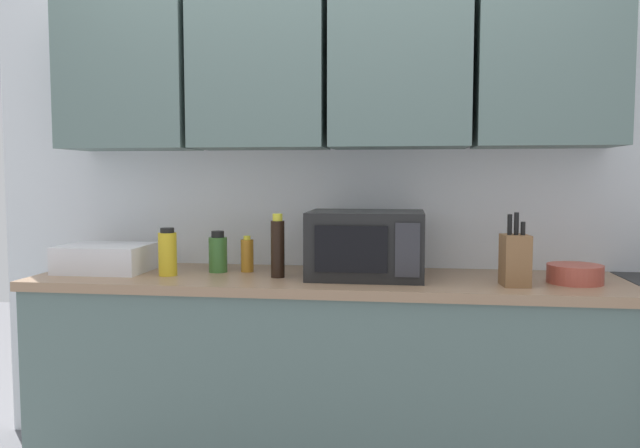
{
  "coord_description": "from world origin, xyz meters",
  "views": [
    {
      "loc": [
        0.34,
        -2.89,
        1.33
      ],
      "look_at": [
        -0.03,
        -0.25,
        1.12
      ],
      "focal_mm": 34.6,
      "sensor_mm": 36.0,
      "label": 1
    }
  ],
  "objects_px": {
    "knife_block": "(515,259)",
    "bottle_yellow_mustard": "(168,253)",
    "microwave": "(366,244)",
    "bowl_ceramic_small": "(575,274)",
    "bottle_amber_vinegar": "(247,255)",
    "bottle_soy_dark": "(278,247)",
    "bottle_green_oil": "(218,253)",
    "dish_rack": "(106,258)"
  },
  "relations": [
    {
      "from": "bottle_yellow_mustard",
      "to": "dish_rack",
      "type": "bearing_deg",
      "value": 167.18
    },
    {
      "from": "microwave",
      "to": "knife_block",
      "type": "xyz_separation_m",
      "value": [
        0.59,
        -0.12,
        -0.04
      ]
    },
    {
      "from": "bottle_amber_vinegar",
      "to": "bottle_green_oil",
      "type": "xyz_separation_m",
      "value": [
        -0.13,
        -0.03,
        0.01
      ]
    },
    {
      "from": "bottle_amber_vinegar",
      "to": "bottle_yellow_mustard",
      "type": "bearing_deg",
      "value": -154.55
    },
    {
      "from": "dish_rack",
      "to": "knife_block",
      "type": "distance_m",
      "value": 1.76
    },
    {
      "from": "bottle_amber_vinegar",
      "to": "bottle_soy_dark",
      "type": "relative_size",
      "value": 0.6
    },
    {
      "from": "bottle_green_oil",
      "to": "bottle_amber_vinegar",
      "type": "bearing_deg",
      "value": 12.28
    },
    {
      "from": "dish_rack",
      "to": "bottle_yellow_mustard",
      "type": "height_order",
      "value": "bottle_yellow_mustard"
    },
    {
      "from": "bottle_amber_vinegar",
      "to": "bowl_ceramic_small",
      "type": "bearing_deg",
      "value": -4.47
    },
    {
      "from": "bottle_soy_dark",
      "to": "bowl_ceramic_small",
      "type": "relative_size",
      "value": 1.24
    },
    {
      "from": "bottle_amber_vinegar",
      "to": "knife_block",
      "type": "bearing_deg",
      "value": -10.05
    },
    {
      "from": "bottle_amber_vinegar",
      "to": "bowl_ceramic_small",
      "type": "xyz_separation_m",
      "value": [
        1.37,
        -0.11,
        -0.04
      ]
    },
    {
      "from": "microwave",
      "to": "bowl_ceramic_small",
      "type": "relative_size",
      "value": 2.21
    },
    {
      "from": "microwave",
      "to": "bottle_green_oil",
      "type": "xyz_separation_m",
      "value": [
        -0.66,
        0.05,
        -0.05
      ]
    },
    {
      "from": "bottle_soy_dark",
      "to": "microwave",
      "type": "bearing_deg",
      "value": 8.78
    },
    {
      "from": "bottle_yellow_mustard",
      "to": "bowl_ceramic_small",
      "type": "xyz_separation_m",
      "value": [
        1.69,
        0.04,
        -0.06
      ]
    },
    {
      "from": "bottle_amber_vinegar",
      "to": "bottle_yellow_mustard",
      "type": "distance_m",
      "value": 0.35
    },
    {
      "from": "microwave",
      "to": "bowl_ceramic_small",
      "type": "xyz_separation_m",
      "value": [
        0.84,
        -0.03,
        -0.1
      ]
    },
    {
      "from": "bottle_amber_vinegar",
      "to": "bottle_green_oil",
      "type": "bearing_deg",
      "value": -167.72
    },
    {
      "from": "knife_block",
      "to": "bottle_amber_vinegar",
      "type": "relative_size",
      "value": 1.78
    },
    {
      "from": "dish_rack",
      "to": "knife_block",
      "type": "relative_size",
      "value": 1.32
    },
    {
      "from": "knife_block",
      "to": "bottle_green_oil",
      "type": "bearing_deg",
      "value": 172.18
    },
    {
      "from": "dish_rack",
      "to": "bottle_amber_vinegar",
      "type": "distance_m",
      "value": 0.64
    },
    {
      "from": "knife_block",
      "to": "bottle_green_oil",
      "type": "height_order",
      "value": "knife_block"
    },
    {
      "from": "bottle_amber_vinegar",
      "to": "microwave",
      "type": "bearing_deg",
      "value": -8.11
    },
    {
      "from": "knife_block",
      "to": "bowl_ceramic_small",
      "type": "xyz_separation_m",
      "value": [
        0.25,
        0.09,
        -0.07
      ]
    },
    {
      "from": "bowl_ceramic_small",
      "to": "knife_block",
      "type": "bearing_deg",
      "value": -159.73
    },
    {
      "from": "knife_block",
      "to": "bottle_yellow_mustard",
      "type": "height_order",
      "value": "knife_block"
    },
    {
      "from": "knife_block",
      "to": "bowl_ceramic_small",
      "type": "distance_m",
      "value": 0.27
    },
    {
      "from": "bottle_green_oil",
      "to": "microwave",
      "type": "bearing_deg",
      "value": -4.22
    },
    {
      "from": "bottle_green_oil",
      "to": "bowl_ceramic_small",
      "type": "relative_size",
      "value": 0.85
    },
    {
      "from": "bottle_amber_vinegar",
      "to": "bottle_soy_dark",
      "type": "height_order",
      "value": "bottle_soy_dark"
    },
    {
      "from": "bottle_yellow_mustard",
      "to": "bottle_soy_dark",
      "type": "bearing_deg",
      "value": 1.85
    },
    {
      "from": "microwave",
      "to": "bottle_green_oil",
      "type": "bearing_deg",
      "value": 175.78
    },
    {
      "from": "bottle_soy_dark",
      "to": "bowl_ceramic_small",
      "type": "height_order",
      "value": "bottle_soy_dark"
    },
    {
      "from": "bottle_soy_dark",
      "to": "bottle_amber_vinegar",
      "type": "bearing_deg",
      "value": 141.44
    },
    {
      "from": "bottle_amber_vinegar",
      "to": "bottle_green_oil",
      "type": "height_order",
      "value": "bottle_green_oil"
    },
    {
      "from": "bottle_green_oil",
      "to": "bottle_yellow_mustard",
      "type": "xyz_separation_m",
      "value": [
        -0.19,
        -0.12,
        0.01
      ]
    },
    {
      "from": "dish_rack",
      "to": "bottle_amber_vinegar",
      "type": "bearing_deg",
      "value": 6.89
    },
    {
      "from": "bottle_yellow_mustard",
      "to": "bottle_green_oil",
      "type": "bearing_deg",
      "value": 33.07
    },
    {
      "from": "dish_rack",
      "to": "knife_block",
      "type": "xyz_separation_m",
      "value": [
        1.76,
        -0.12,
        0.04
      ]
    },
    {
      "from": "bottle_amber_vinegar",
      "to": "bottle_yellow_mustard",
      "type": "height_order",
      "value": "bottle_yellow_mustard"
    }
  ]
}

